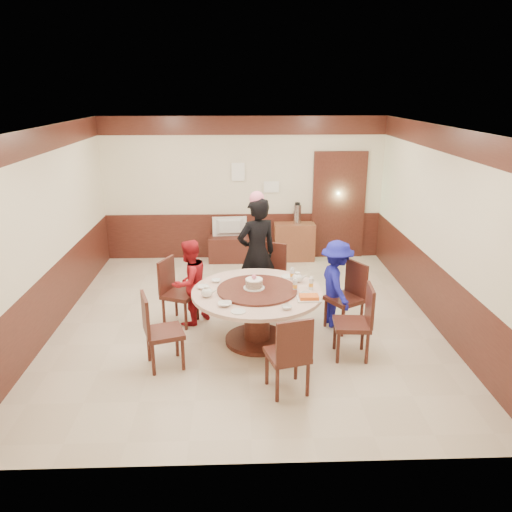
{
  "coord_description": "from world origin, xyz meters",
  "views": [
    {
      "loc": [
        -0.1,
        -6.75,
        3.29
      ],
      "look_at": [
        0.13,
        -0.25,
        1.1
      ],
      "focal_mm": 35.0,
      "sensor_mm": 36.0,
      "label": 1
    }
  ],
  "objects_px": {
    "banquet_table": "(257,306)",
    "person_standing": "(257,254)",
    "person_blue": "(336,284)",
    "thermos": "(297,214)",
    "birthday_cake": "(254,283)",
    "tv_stand": "(230,249)",
    "television": "(230,227)",
    "person_red": "(190,282)",
    "side_cabinet": "(294,242)",
    "shrimp_platter": "(309,298)"
  },
  "relations": [
    {
      "from": "birthday_cake",
      "to": "tv_stand",
      "type": "distance_m",
      "value": 3.46
    },
    {
      "from": "side_cabinet",
      "to": "person_blue",
      "type": "bearing_deg",
      "value": -84.67
    },
    {
      "from": "person_red",
      "to": "birthday_cake",
      "type": "relative_size",
      "value": 4.49
    },
    {
      "from": "person_red",
      "to": "thermos",
      "type": "distance_m",
      "value": 3.39
    },
    {
      "from": "television",
      "to": "banquet_table",
      "type": "bearing_deg",
      "value": 92.68
    },
    {
      "from": "person_blue",
      "to": "tv_stand",
      "type": "distance_m",
      "value": 3.34
    },
    {
      "from": "person_red",
      "to": "person_standing",
      "type": "bearing_deg",
      "value": 158.39
    },
    {
      "from": "banquet_table",
      "to": "television",
      "type": "xyz_separation_m",
      "value": [
        -0.41,
        3.4,
        0.16
      ]
    },
    {
      "from": "shrimp_platter",
      "to": "television",
      "type": "xyz_separation_m",
      "value": [
        -1.05,
        3.73,
        -0.08
      ]
    },
    {
      "from": "tv_stand",
      "to": "television",
      "type": "height_order",
      "value": "television"
    },
    {
      "from": "person_standing",
      "to": "person_red",
      "type": "relative_size",
      "value": 1.4
    },
    {
      "from": "person_red",
      "to": "side_cabinet",
      "type": "height_order",
      "value": "person_red"
    },
    {
      "from": "person_standing",
      "to": "side_cabinet",
      "type": "xyz_separation_m",
      "value": [
        0.84,
        2.3,
        -0.51
      ]
    },
    {
      "from": "person_standing",
      "to": "person_blue",
      "type": "xyz_separation_m",
      "value": [
        1.11,
        -0.66,
        -0.25
      ]
    },
    {
      "from": "shrimp_platter",
      "to": "thermos",
      "type": "xyz_separation_m",
      "value": [
        0.28,
        3.76,
        0.16
      ]
    },
    {
      "from": "person_standing",
      "to": "side_cabinet",
      "type": "relative_size",
      "value": 2.21
    },
    {
      "from": "person_standing",
      "to": "side_cabinet",
      "type": "distance_m",
      "value": 2.5
    },
    {
      "from": "television",
      "to": "thermos",
      "type": "distance_m",
      "value": 1.35
    },
    {
      "from": "birthday_cake",
      "to": "thermos",
      "type": "bearing_deg",
      "value": 74.26
    },
    {
      "from": "banquet_table",
      "to": "tv_stand",
      "type": "height_order",
      "value": "banquet_table"
    },
    {
      "from": "banquet_table",
      "to": "birthday_cake",
      "type": "xyz_separation_m",
      "value": [
        -0.04,
        0.02,
        0.31
      ]
    },
    {
      "from": "person_blue",
      "to": "thermos",
      "type": "distance_m",
      "value": 2.98
    },
    {
      "from": "tv_stand",
      "to": "side_cabinet",
      "type": "relative_size",
      "value": 1.06
    },
    {
      "from": "birthday_cake",
      "to": "side_cabinet",
      "type": "xyz_separation_m",
      "value": [
        0.91,
        3.42,
        -0.47
      ]
    },
    {
      "from": "banquet_table",
      "to": "person_red",
      "type": "relative_size",
      "value": 1.37
    },
    {
      "from": "person_blue",
      "to": "tv_stand",
      "type": "relative_size",
      "value": 1.5
    },
    {
      "from": "person_blue",
      "to": "tv_stand",
      "type": "xyz_separation_m",
      "value": [
        -1.56,
        2.93,
        -0.39
      ]
    },
    {
      "from": "tv_stand",
      "to": "thermos",
      "type": "relative_size",
      "value": 2.24
    },
    {
      "from": "television",
      "to": "person_blue",
      "type": "bearing_deg",
      "value": 113.85
    },
    {
      "from": "person_red",
      "to": "side_cabinet",
      "type": "bearing_deg",
      "value": -171.85
    },
    {
      "from": "banquet_table",
      "to": "thermos",
      "type": "height_order",
      "value": "thermos"
    },
    {
      "from": "shrimp_platter",
      "to": "tv_stand",
      "type": "height_order",
      "value": "shrimp_platter"
    },
    {
      "from": "banquet_table",
      "to": "person_standing",
      "type": "relative_size",
      "value": 0.98
    },
    {
      "from": "tv_stand",
      "to": "side_cabinet",
      "type": "bearing_deg",
      "value": 1.34
    },
    {
      "from": "person_red",
      "to": "side_cabinet",
      "type": "relative_size",
      "value": 1.58
    },
    {
      "from": "birthday_cake",
      "to": "banquet_table",
      "type": "bearing_deg",
      "value": -25.82
    },
    {
      "from": "banquet_table",
      "to": "person_standing",
      "type": "height_order",
      "value": "person_standing"
    },
    {
      "from": "banquet_table",
      "to": "side_cabinet",
      "type": "height_order",
      "value": "banquet_table"
    },
    {
      "from": "birthday_cake",
      "to": "side_cabinet",
      "type": "distance_m",
      "value": 3.57
    },
    {
      "from": "person_standing",
      "to": "thermos",
      "type": "xyz_separation_m",
      "value": [
        0.88,
        2.3,
        0.06
      ]
    },
    {
      "from": "person_standing",
      "to": "tv_stand",
      "type": "relative_size",
      "value": 2.08
    },
    {
      "from": "person_standing",
      "to": "tv_stand",
      "type": "height_order",
      "value": "person_standing"
    },
    {
      "from": "television",
      "to": "birthday_cake",
      "type": "bearing_deg",
      "value": 92.05
    },
    {
      "from": "person_blue",
      "to": "birthday_cake",
      "type": "distance_m",
      "value": 1.29
    },
    {
      "from": "person_blue",
      "to": "tv_stand",
      "type": "height_order",
      "value": "person_blue"
    },
    {
      "from": "shrimp_platter",
      "to": "tv_stand",
      "type": "relative_size",
      "value": 0.35
    },
    {
      "from": "banquet_table",
      "to": "shrimp_platter",
      "type": "relative_size",
      "value": 5.77
    },
    {
      "from": "person_blue",
      "to": "birthday_cake",
      "type": "bearing_deg",
      "value": 103.5
    },
    {
      "from": "person_standing",
      "to": "person_red",
      "type": "xyz_separation_m",
      "value": [
        -0.99,
        -0.51,
        -0.25
      ]
    },
    {
      "from": "person_standing",
      "to": "television",
      "type": "bearing_deg",
      "value": -102.99
    }
  ]
}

